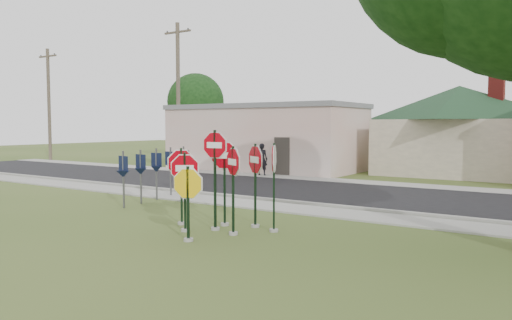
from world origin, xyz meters
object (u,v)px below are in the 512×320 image
Objects in this scene: utility_pole_near at (178,93)px; pedestrian at (262,159)px; stop_sign_center at (215,166)px; stop_sign_yellow at (188,195)px; stop_sign_left at (185,182)px.

utility_pole_near reaches higher than pedestrian.
stop_sign_center is 0.30× the size of utility_pole_near.
utility_pole_near is at bearing 135.22° from stop_sign_center.
stop_sign_center is at bearing 100.38° from stop_sign_yellow.
stop_sign_center is at bearing -44.78° from utility_pole_near.
stop_sign_left is at bearing -47.18° from utility_pole_near.
utility_pole_near is at bearing 132.96° from stop_sign_yellow.
pedestrian is at bearing -7.66° from utility_pole_near.
stop_sign_yellow is 21.14m from utility_pole_near.
stop_sign_left is at bearing 100.28° from pedestrian.
utility_pole_near is (-13.35, 14.40, 3.60)m from stop_sign_left.
stop_sign_yellow is at bearing -47.04° from utility_pole_near.
stop_sign_center is 19.86m from utility_pole_near.
stop_sign_yellow is 15.90m from pedestrian.
pedestrian is at bearing 114.80° from stop_sign_left.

